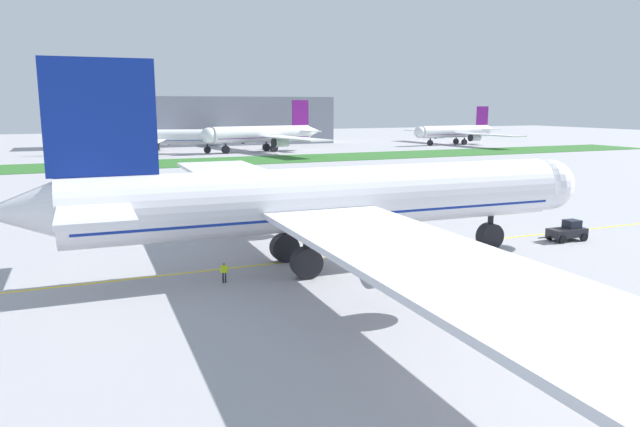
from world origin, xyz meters
TOP-DOWN VIEW (x-y plane):
  - ground_plane at (0.00, 0.00)m, footprint 600.00×600.00m
  - apron_taxi_line at (0.00, 2.01)m, footprint 280.00×0.36m
  - grass_median_strip at (0.00, 106.58)m, footprint 320.00×24.00m
  - airliner_foreground at (-4.17, -0.77)m, footprint 56.95×90.39m
  - pushback_tug at (25.00, -1.57)m, footprint 6.15×2.41m
  - ground_crew_wingwalker_port at (-14.08, -2.21)m, footprint 0.59×0.39m
  - ground_crew_marshaller_front at (7.42, -8.74)m, footprint 0.59×0.34m
  - service_truck_baggage_loader at (-16.74, 47.46)m, footprint 6.03×4.18m
  - service_truck_fuel_bowser at (28.00, 50.28)m, footprint 5.03×3.81m
  - parked_airliner_far_centre at (0.73, 139.68)m, footprint 45.29×73.25m
  - parked_airliner_far_right at (33.75, 134.20)m, footprint 42.63×66.40m
  - parked_airliner_far_outer at (112.22, 139.25)m, footprint 39.30×61.46m
  - terminal_building at (28.01, 176.60)m, footprint 90.27×20.00m

SIDE VIEW (x-z plane):
  - ground_plane at x=0.00m, z-range 0.00..0.00m
  - apron_taxi_line at x=0.00m, z-range 0.00..0.01m
  - grass_median_strip at x=0.00m, z-range 0.00..0.10m
  - pushback_tug at x=25.00m, z-range -0.10..2.17m
  - ground_crew_marshaller_front at x=7.42m, z-range 0.19..1.90m
  - ground_crew_wingwalker_port at x=-14.08m, z-range 0.19..1.94m
  - service_truck_fuel_bowser at x=28.00m, z-range 0.12..2.83m
  - service_truck_baggage_loader at x=-16.74m, z-range 0.12..3.07m
  - parked_airliner_far_outer at x=112.22m, z-range -2.32..12.10m
  - parked_airliner_far_centre at x=0.73m, z-range -2.37..12.42m
  - parked_airliner_far_right at x=33.75m, z-range -2.66..13.84m
  - airliner_foreground at x=-4.17m, z-range -2.96..15.47m
  - terminal_building at x=28.01m, z-range 0.00..18.00m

